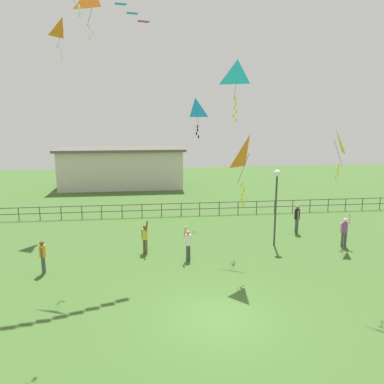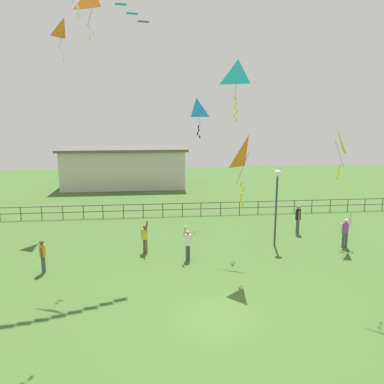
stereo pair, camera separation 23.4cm
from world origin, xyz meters
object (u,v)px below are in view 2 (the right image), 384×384
at_px(lamppost, 277,191).
at_px(person_4, 298,218).
at_px(person_1, 188,243).
at_px(kite_2, 335,142).
at_px(kite_1, 248,155).
at_px(kite_8, 94,1).
at_px(kite_0, 238,75).
at_px(kite_6, 196,109).
at_px(person_5, 345,231).
at_px(person_0, 43,254).
at_px(person_3, 145,237).
at_px(kite_5, 65,30).

height_order(lamppost, person_4, lamppost).
relative_size(person_1, kite_2, 0.62).
relative_size(kite_1, kite_8, 1.27).
distance_m(kite_0, kite_6, 5.12).
bearing_deg(person_4, person_5, -58.93).
bearing_deg(person_0, person_3, 24.11).
bearing_deg(person_3, kite_1, -35.68).
xyz_separation_m(lamppost, person_3, (-7.06, -0.42, -2.19)).
distance_m(kite_5, kite_6, 9.37).
relative_size(person_1, person_4, 1.02).
bearing_deg(person_0, kite_8, 40.94).
height_order(person_0, kite_5, kite_5).
distance_m(person_3, kite_6, 9.61).
relative_size(person_5, kite_2, 0.66).
distance_m(kite_2, kite_8, 13.98).
xyz_separation_m(person_0, person_4, (13.67, 4.38, 0.11)).
xyz_separation_m(person_0, kite_2, (14.89, 2.83, 4.73)).
xyz_separation_m(lamppost, kite_1, (-2.59, -3.64, 2.29)).
relative_size(kite_0, kite_1, 1.03).
relative_size(person_4, person_5, 0.92).
bearing_deg(person_5, kite_0, 161.75).
bearing_deg(kite_6, person_0, -134.24).
distance_m(lamppost, kite_5, 16.04).
xyz_separation_m(kite_2, kite_6, (-6.94, 5.33, 1.85)).
xyz_separation_m(person_3, kite_1, (4.48, -3.21, 4.48)).
xyz_separation_m(person_1, kite_8, (-4.13, 1.33, 11.24)).
bearing_deg(person_0, kite_2, 10.75).
bearing_deg(kite_0, kite_6, 109.90).
bearing_deg(person_3, person_0, -155.89).
bearing_deg(person_1, lamppost, 17.89).
bearing_deg(person_1, kite_2, 13.43).
xyz_separation_m(person_1, person_5, (8.61, 0.87, 0.06)).
relative_size(person_3, kite_2, 0.62).
bearing_deg(person_1, person_3, 150.91).
bearing_deg(kite_1, kite_2, 34.34).
bearing_deg(person_4, person_3, -165.57).
bearing_deg(kite_6, kite_5, 177.63).
bearing_deg(kite_6, kite_8, -132.24).
bearing_deg(lamppost, kite_0, 150.37).
xyz_separation_m(person_3, kite_0, (5.05, 1.57, 8.22)).
relative_size(person_3, kite_5, 0.73).
bearing_deg(kite_1, person_5, 25.01).
bearing_deg(kite_5, person_1, -48.31).
xyz_separation_m(person_1, person_4, (7.02, 3.52, 0.11)).
bearing_deg(person_5, kite_6, 138.74).
bearing_deg(person_0, kite_0, 20.59).
bearing_deg(kite_1, kite_6, 96.59).
relative_size(person_0, kite_2, 0.54).
bearing_deg(kite_1, person_1, 139.24).
bearing_deg(kite_8, person_3, -4.57).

